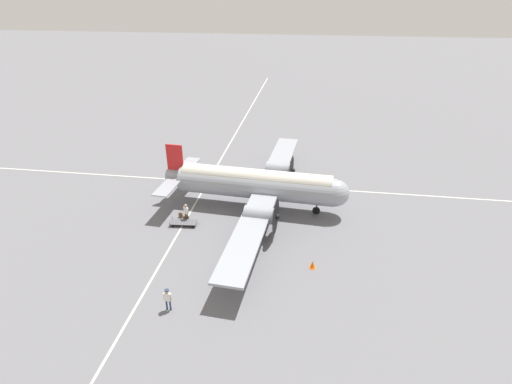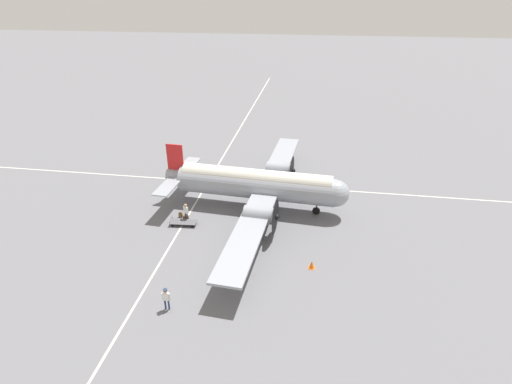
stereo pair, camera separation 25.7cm
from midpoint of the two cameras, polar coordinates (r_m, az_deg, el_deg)
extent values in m
plane|color=slate|center=(38.45, 0.19, -2.20)|extent=(300.00, 300.00, 0.00)
cube|color=silver|center=(42.68, 1.16, 0.99)|extent=(120.00, 0.16, 0.01)
cube|color=silver|center=(39.68, -8.42, -1.51)|extent=(0.16, 120.00, 0.01)
cylinder|color=#9399A3|center=(37.33, 0.20, 0.98)|extent=(14.89, 3.61, 2.56)
cylinder|color=silver|center=(37.02, 0.20, 1.95)|extent=(14.12, 2.79, 1.79)
sphere|color=#9399A3|center=(36.61, 11.52, -0.19)|extent=(2.43, 2.43, 2.43)
cylinder|color=#9399A3|center=(39.39, -10.33, 2.19)|extent=(2.97, 1.61, 1.41)
cube|color=red|center=(38.88, -11.28, 4.65)|extent=(1.62, 0.26, 2.94)
cube|color=#9399A3|center=(39.47, -10.83, 2.41)|extent=(2.07, 8.96, 0.10)
cube|color=#9399A3|center=(37.28, 1.81, 0.37)|extent=(4.33, 27.86, 0.20)
cylinder|color=#9399A3|center=(41.43, 3.43, 3.26)|extent=(2.61, 1.58, 1.41)
cylinder|color=black|center=(41.25, 5.33, 3.08)|extent=(0.25, 2.95, 2.95)
sphere|color=black|center=(41.24, 5.50, 3.06)|extent=(0.49, 0.49, 0.49)
cylinder|color=#9399A3|center=(33.18, 0.65, -3.27)|extent=(2.61, 1.58, 1.41)
cylinder|color=black|center=(32.96, 3.00, -3.54)|extent=(0.25, 2.95, 2.95)
sphere|color=black|center=(32.94, 3.22, -3.56)|extent=(0.49, 0.49, 0.49)
cylinder|color=#4C4C51|center=(41.90, 3.05, 1.99)|extent=(0.18, 0.18, 0.97)
cylinder|color=black|center=(42.11, 3.04, 1.40)|extent=(1.12, 0.38, 1.10)
cylinder|color=#4C4C51|center=(33.77, 0.22, -4.74)|extent=(0.18, 0.18, 0.97)
cylinder|color=black|center=(34.03, 0.22, -5.43)|extent=(1.12, 0.38, 1.10)
cylinder|color=#4C4C51|center=(37.39, 8.83, -2.09)|extent=(0.14, 0.14, 0.88)
cylinder|color=black|center=(37.61, 8.78, -2.67)|extent=(0.71, 0.23, 0.70)
cylinder|color=navy|center=(27.83, -12.56, -15.41)|extent=(0.12, 0.12, 0.80)
cylinder|color=navy|center=(27.76, -12.08, -15.47)|extent=(0.12, 0.12, 0.80)
cube|color=white|center=(27.33, -12.47, -14.35)|extent=(0.40, 0.21, 0.60)
sphere|color=tan|center=(27.04, -12.57, -13.66)|extent=(0.27, 0.27, 0.27)
cylinder|color=white|center=(27.41, -12.96, -14.35)|extent=(0.09, 0.09, 0.57)
cylinder|color=white|center=(27.29, -11.97, -14.46)|extent=(0.09, 0.09, 0.57)
cube|color=maroon|center=(27.35, -12.43, -14.11)|extent=(0.05, 0.01, 0.39)
cylinder|color=navy|center=(26.97, -12.59, -13.48)|extent=(0.30, 0.30, 0.07)
cylinder|color=#2D2D33|center=(36.64, -9.83, -3.50)|extent=(0.13, 0.13, 0.86)
cylinder|color=#2D2D33|center=(36.46, -9.57, -3.63)|extent=(0.13, 0.13, 0.86)
cube|color=white|center=(36.17, -9.79, -2.54)|extent=(0.46, 0.39, 0.65)
sphere|color=tan|center=(35.94, -9.85, -1.90)|extent=(0.29, 0.29, 0.29)
cylinder|color=white|center=(36.36, -10.05, -2.45)|extent=(0.10, 0.10, 0.61)
cylinder|color=white|center=(36.01, -9.52, -2.72)|extent=(0.10, 0.10, 0.61)
cube|color=maroon|center=(36.19, -9.68, -2.37)|extent=(0.05, 0.04, 0.41)
cube|color=brown|center=(36.91, -9.78, -3.63)|extent=(0.51, 0.19, 0.42)
cube|color=#4A3520|center=(36.79, -9.81, -3.31)|extent=(0.18, 0.13, 0.02)
cube|color=brown|center=(37.38, -10.52, -3.23)|extent=(0.35, 0.13, 0.48)
cube|color=#4A3520|center=(37.25, -10.56, -2.87)|extent=(0.13, 0.09, 0.02)
cube|color=#56565B|center=(36.16, -10.11, -4.21)|extent=(2.40, 1.19, 0.04)
cube|color=#56565B|center=(36.33, -11.88, -3.79)|extent=(0.12, 1.01, 0.04)
cylinder|color=#56565B|center=(36.77, -11.68, -3.56)|extent=(0.04, 0.04, 0.22)
cylinder|color=#56565B|center=(36.00, -12.06, -4.33)|extent=(0.04, 0.04, 0.22)
cylinder|color=black|center=(36.38, -8.58, -4.17)|extent=(0.28, 0.08, 0.28)
cylinder|color=black|center=(35.72, -8.85, -4.84)|extent=(0.28, 0.08, 0.28)
cylinder|color=black|center=(36.80, -11.29, -4.02)|extent=(0.28, 0.08, 0.28)
cylinder|color=black|center=(36.14, -11.60, -4.69)|extent=(0.28, 0.08, 0.28)
cube|color=orange|center=(31.04, 8.18, -10.66)|extent=(0.48, 0.48, 0.03)
cone|color=orange|center=(30.86, 8.22, -10.22)|extent=(0.40, 0.40, 0.63)
camera|label=1|loc=(0.13, -89.80, 0.10)|focal=28.00mm
camera|label=2|loc=(0.13, 90.20, -0.10)|focal=28.00mm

